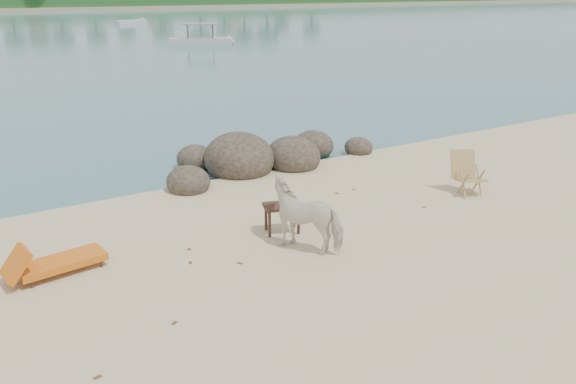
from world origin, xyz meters
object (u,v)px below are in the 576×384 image
cow (308,216)px  deck_chair (472,175)px  boulders (258,158)px  side_table (282,220)px  lounge_chair (62,259)px

cow → deck_chair: (4.71, 0.34, -0.13)m
cow → boulders: bearing=-142.6°
side_table → boulders: bearing=85.0°
boulders → cow: 5.03m
cow → lounge_chair: 4.25m
cow → deck_chair: 4.72m
cow → lounge_chair: (-4.03, 1.31, -0.36)m
side_table → deck_chair: size_ratio=0.72×
boulders → cow: bearing=-108.5°
deck_chair → cow: bearing=-151.6°
side_table → lounge_chair: side_table is taller
cow → side_table: 0.84m
boulders → side_table: size_ratio=8.98×
boulders → cow: size_ratio=4.31×
lounge_chair → boulders: bearing=24.1°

